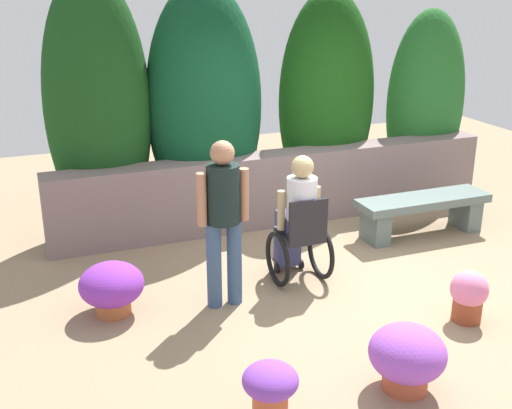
% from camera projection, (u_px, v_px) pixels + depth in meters
% --- Properties ---
extents(ground_plane, '(12.62, 12.62, 0.00)m').
position_uv_depth(ground_plane, '(349.00, 284.00, 6.48)').
color(ground_plane, '#957C5F').
extents(stone_retaining_wall, '(5.63, 0.38, 0.90)m').
position_uv_depth(stone_retaining_wall, '(279.00, 188.00, 7.95)').
color(stone_retaining_wall, gray).
rests_on(stone_retaining_wall, ground).
extents(hedge_backdrop, '(5.64, 1.02, 3.04)m').
position_uv_depth(hedge_backdrop, '(258.00, 104.00, 7.99)').
color(hedge_backdrop, '#164318').
rests_on(hedge_backdrop, ground).
extents(stone_bench, '(1.64, 0.45, 0.48)m').
position_uv_depth(stone_bench, '(423.00, 209.00, 7.60)').
color(stone_bench, slate).
rests_on(stone_bench, ground).
extents(person_in_wheelchair, '(0.53, 0.66, 1.33)m').
position_uv_depth(person_in_wheelchair, '(299.00, 223.00, 6.37)').
color(person_in_wheelchair, black).
rests_on(person_in_wheelchair, ground).
extents(person_standing_companion, '(0.49, 0.30, 1.60)m').
position_uv_depth(person_standing_companion, '(223.00, 214.00, 5.77)').
color(person_standing_companion, '#375276').
rests_on(person_standing_companion, ground).
extents(flower_pot_purple_near, '(0.39, 0.39, 0.47)m').
position_uv_depth(flower_pot_purple_near, '(270.00, 389.00, 4.36)').
color(flower_pot_purple_near, '#BB5333').
rests_on(flower_pot_purple_near, ground).
extents(flower_pot_terracotta_by_wall, '(0.34, 0.34, 0.48)m').
position_uv_depth(flower_pot_terracotta_by_wall, '(469.00, 295.00, 5.71)').
color(flower_pot_terracotta_by_wall, '#964225').
rests_on(flower_pot_terracotta_by_wall, ground).
extents(flower_pot_red_accent, '(0.58, 0.58, 0.52)m').
position_uv_depth(flower_pot_red_accent, '(407.00, 357.00, 4.75)').
color(flower_pot_red_accent, '#B34F35').
rests_on(flower_pot_red_accent, ground).
extents(flower_pot_small_foreground, '(0.59, 0.59, 0.49)m').
position_uv_depth(flower_pot_small_foreground, '(112.00, 287.00, 5.83)').
color(flower_pot_small_foreground, '#B05D35').
rests_on(flower_pot_small_foreground, ground).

